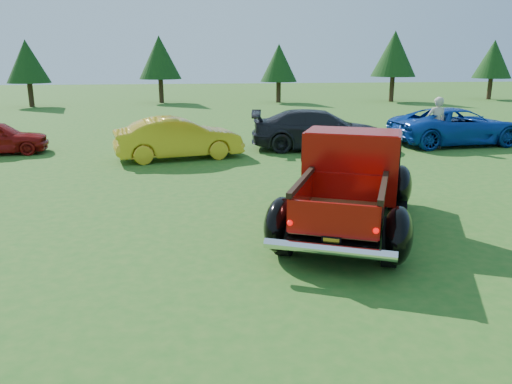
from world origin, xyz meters
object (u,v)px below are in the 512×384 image
(tree_far_east, at_px, (493,59))
(show_car_blue, at_px, (457,126))
(show_car_yellow, at_px, (179,138))
(tree_east, at_px, (394,54))
(tree_mid_right, at_px, (279,63))
(show_car_grey, at_px, (319,130))
(pickup_truck, at_px, (351,180))
(spectator, at_px, (436,123))
(tree_mid_left, at_px, (160,58))
(tree_west, at_px, (27,62))

(tree_far_east, bearing_deg, show_car_blue, -125.13)
(show_car_yellow, xyz_separation_m, show_car_blue, (10.96, 1.37, 0.02))
(tree_east, bearing_deg, tree_mid_right, 176.82)
(tree_far_east, bearing_deg, show_car_grey, -134.01)
(show_car_blue, bearing_deg, tree_east, -20.42)
(tree_mid_right, distance_m, pickup_truck, 29.38)
(tree_far_east, bearing_deg, show_car_yellow, -139.16)
(tree_mid_right, xyz_separation_m, pickup_truck, (-3.90, -29.04, -2.05))
(tree_far_east, xyz_separation_m, spectator, (-15.80, -21.37, -2.27))
(show_car_yellow, xyz_separation_m, spectator, (9.70, 0.67, 0.27))
(tree_mid_right, bearing_deg, tree_far_east, 1.59)
(tree_far_east, height_order, show_car_grey, tree_far_east)
(tree_mid_left, height_order, pickup_truck, tree_mid_left)
(tree_west, xyz_separation_m, spectator, (20.20, -19.87, -2.13))
(tree_mid_right, bearing_deg, spectator, -83.98)
(tree_west, distance_m, tree_east, 27.01)
(show_car_yellow, bearing_deg, tree_west, 15.42)
(show_car_blue, xyz_separation_m, spectator, (-1.26, -0.70, 0.25))
(tree_mid_left, height_order, tree_far_east, tree_mid_left)
(tree_far_east, relative_size, spectator, 2.46)
(show_car_yellow, height_order, show_car_grey, show_car_grey)
(tree_west, xyz_separation_m, tree_far_east, (36.00, 1.50, 0.14))
(tree_mid_left, bearing_deg, pickup_truck, -80.36)
(spectator, bearing_deg, tree_east, -104.84)
(pickup_truck, relative_size, show_car_blue, 1.06)
(pickup_truck, height_order, spectator, spectator)
(tree_mid_left, xyz_separation_m, show_car_blue, (12.46, -21.17, -2.65))
(pickup_truck, height_order, show_car_yellow, pickup_truck)
(pickup_truck, bearing_deg, tree_far_east, 77.97)
(tree_east, distance_m, spectator, 21.64)
(show_car_grey, relative_size, show_car_blue, 0.97)
(tree_mid_left, height_order, show_car_grey, tree_mid_left)
(tree_far_east, bearing_deg, tree_mid_left, 178.94)
(tree_mid_right, height_order, spectator, tree_mid_right)
(tree_mid_left, relative_size, tree_mid_right, 1.14)
(tree_mid_right, distance_m, tree_east, 9.04)
(tree_west, relative_size, spectator, 2.35)
(tree_mid_left, distance_m, show_car_blue, 24.71)
(tree_west, height_order, spectator, tree_west)
(tree_mid_left, distance_m, tree_far_east, 27.00)
(tree_east, distance_m, show_car_grey, 23.10)
(tree_mid_right, relative_size, show_car_yellow, 1.02)
(tree_west, bearing_deg, pickup_truck, -63.30)
(tree_far_east, xyz_separation_m, show_car_grey, (-20.25, -20.97, -2.50))
(show_car_grey, bearing_deg, tree_mid_left, 26.54)
(show_car_yellow, bearing_deg, show_car_grey, -90.10)
(tree_far_east, bearing_deg, tree_mid_right, -178.41)
(pickup_truck, xyz_separation_m, show_car_blue, (7.36, 8.88, -0.20))
(tree_far_east, distance_m, spectator, 26.67)
(tree_mid_left, distance_m, show_car_yellow, 22.75)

